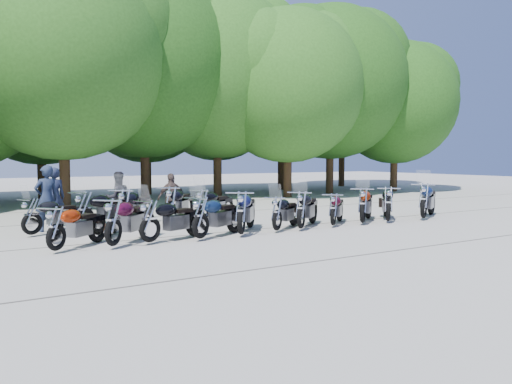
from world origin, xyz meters
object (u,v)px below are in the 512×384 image
motorcycle_10 (424,199)px  rider_3 (54,197)px  motorcycle_4 (241,211)px  motorcycle_14 (171,204)px  rider_1 (118,198)px  motorcycle_0 (56,227)px  motorcycle_5 (277,212)px  motorcycle_11 (32,215)px  motorcycle_15 (202,205)px  rider_0 (46,198)px  motorcycle_8 (363,204)px  motorcycle_13 (124,207)px  motorcycle_1 (113,220)px  motorcycle_2 (150,220)px  motorcycle_3 (201,216)px  motorcycle_9 (388,203)px  motorcycle_12 (85,210)px  motorcycle_6 (301,208)px  rider_2 (172,198)px  motorcycle_7 (333,208)px

motorcycle_10 → rider_3: bearing=34.8°
motorcycle_4 → motorcycle_14: motorcycle_14 is taller
rider_1 → motorcycle_0: bearing=52.3°
motorcycle_5 → rider_3: rider_3 is taller
motorcycle_4 → motorcycle_11: size_ratio=1.19×
motorcycle_15 → rider_0: 4.51m
motorcycle_8 → motorcycle_13: motorcycle_13 is taller
motorcycle_11 → motorcycle_13: (2.41, -0.24, 0.10)m
motorcycle_1 → rider_0: bearing=-32.2°
motorcycle_2 → motorcycle_3: size_ratio=0.97×
motorcycle_5 → motorcycle_11: motorcycle_11 is taller
motorcycle_3 → rider_1: size_ratio=1.35×
rider_1 → rider_3: bearing=-23.4°
motorcycle_4 → motorcycle_9: motorcycle_4 is taller
motorcycle_0 → motorcycle_4: 4.61m
motorcycle_5 → motorcycle_12: motorcycle_12 is taller
motorcycle_13 → rider_1: bearing=-59.3°
motorcycle_3 → motorcycle_6: (3.22, 0.13, 0.01)m
motorcycle_3 → motorcycle_12: 3.51m
motorcycle_2 → motorcycle_9: 7.92m
motorcycle_0 → motorcycle_1: size_ratio=0.89×
motorcycle_10 → rider_3: rider_3 is taller
motorcycle_9 → rider_1: 8.58m
motorcycle_10 → motorcycle_15: size_ratio=1.11×
motorcycle_5 → motorcycle_9: 4.20m
motorcycle_3 → motorcycle_6: bearing=-117.3°
rider_0 → rider_1: bearing=171.9°
motorcycle_5 → motorcycle_15: bearing=-11.4°
motorcycle_0 → rider_3: 4.53m
motorcycle_12 → motorcycle_13: bearing=-121.4°
motorcycle_11 → motorcycle_15: (4.87, -0.19, 0.05)m
motorcycle_5 → rider_3: bearing=13.6°
motorcycle_6 → motorcycle_9: (3.42, -0.06, 0.01)m
motorcycle_5 → rider_2: (-1.71, 3.61, 0.22)m
motorcycle_10 → rider_1: (-9.14, 4.11, 0.13)m
rider_0 → motorcycle_13: bearing=133.8°
rider_0 → motorcycle_0: bearing=68.7°
motorcycle_8 → motorcycle_4: bearing=50.6°
motorcycle_0 → motorcycle_11: motorcycle_0 is taller
motorcycle_7 → rider_1: rider_1 is taller
motorcycle_5 → motorcycle_7: motorcycle_7 is taller
motorcycle_10 → motorcycle_14: bearing=38.1°
motorcycle_0 → motorcycle_7: size_ratio=1.01×
motorcycle_4 → rider_0: bearing=-3.0°
motorcycle_14 → rider_3: bearing=8.6°
motorcycle_2 → motorcycle_0: bearing=68.1°
motorcycle_1 → motorcycle_4: (3.38, -0.01, 0.03)m
rider_3 → motorcycle_2: bearing=103.9°
motorcycle_13 → motorcycle_15: bearing=-140.0°
motorcycle_13 → motorcycle_12: bearing=37.5°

